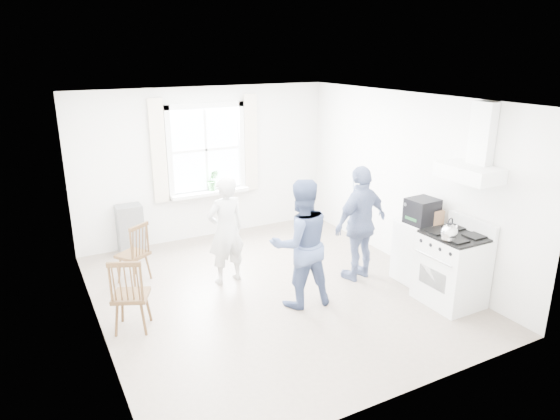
# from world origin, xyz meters

# --- Properties ---
(room_shell) EXTENTS (4.62, 5.12, 2.64)m
(room_shell) POSITION_xyz_m (0.00, 0.00, 1.30)
(room_shell) COLOR gray
(room_shell) RESTS_ON ground
(window_assembly) EXTENTS (1.88, 0.24, 1.70)m
(window_assembly) POSITION_xyz_m (0.00, 2.45, 1.46)
(window_assembly) COLOR white
(window_assembly) RESTS_ON room_shell
(range_hood) EXTENTS (0.45, 0.76, 0.94)m
(range_hood) POSITION_xyz_m (2.07, -1.35, 1.90)
(range_hood) COLOR white
(range_hood) RESTS_ON room_shell
(shelf_unit) EXTENTS (0.40, 0.30, 0.80)m
(shelf_unit) POSITION_xyz_m (-1.40, 2.33, 0.40)
(shelf_unit) COLOR slate
(shelf_unit) RESTS_ON ground
(gas_stove) EXTENTS (0.68, 0.76, 1.12)m
(gas_stove) POSITION_xyz_m (1.91, -1.35, 0.48)
(gas_stove) COLOR silver
(gas_stove) RESTS_ON ground
(kettle) EXTENTS (0.21, 0.21, 0.29)m
(kettle) POSITION_xyz_m (1.68, -1.45, 1.05)
(kettle) COLOR silver
(kettle) RESTS_ON gas_stove
(low_cabinet) EXTENTS (0.50, 0.55, 0.90)m
(low_cabinet) POSITION_xyz_m (1.98, -0.65, 0.45)
(low_cabinet) COLOR white
(low_cabinet) RESTS_ON ground
(stereo_stack) EXTENTS (0.41, 0.37, 0.35)m
(stereo_stack) POSITION_xyz_m (1.93, -0.71, 1.07)
(stereo_stack) COLOR black
(stereo_stack) RESTS_ON low_cabinet
(cardboard_box) EXTENTS (0.36, 0.29, 0.20)m
(cardboard_box) POSITION_xyz_m (2.02, -0.78, 1.00)
(cardboard_box) COLOR #8D6544
(cardboard_box) RESTS_ON low_cabinet
(windsor_chair_a) EXTENTS (0.51, 0.51, 0.89)m
(windsor_chair_a) POSITION_xyz_m (-1.55, 1.15, 0.54)
(windsor_chair_a) COLOR #412A15
(windsor_chair_a) RESTS_ON ground
(windsor_chair_b) EXTENTS (0.52, 0.52, 0.94)m
(windsor_chair_b) POSITION_xyz_m (-1.94, -0.16, 0.57)
(windsor_chair_b) COLOR #412A15
(windsor_chair_b) RESTS_ON ground
(person_left) EXTENTS (0.63, 0.63, 1.55)m
(person_left) POSITION_xyz_m (-0.43, 0.60, 0.77)
(person_left) COLOR silver
(person_left) RESTS_ON ground
(person_mid) EXTENTS (0.90, 0.90, 1.68)m
(person_mid) POSITION_xyz_m (0.16, -0.46, 0.84)
(person_mid) COLOR #43537D
(person_mid) RESTS_ON ground
(person_right) EXTENTS (1.15, 1.15, 1.67)m
(person_right) POSITION_xyz_m (1.31, -0.18, 0.83)
(person_right) COLOR navy
(person_right) RESTS_ON ground
(potted_plant) EXTENTS (0.25, 0.25, 0.37)m
(potted_plant) POSITION_xyz_m (0.06, 2.36, 1.03)
(potted_plant) COLOR #347635
(potted_plant) RESTS_ON window_assembly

